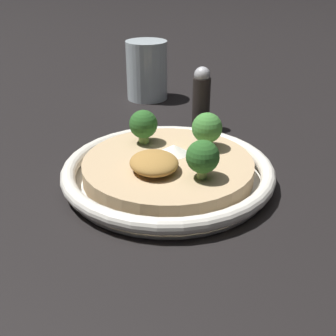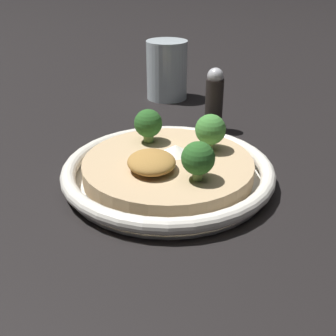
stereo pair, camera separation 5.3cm
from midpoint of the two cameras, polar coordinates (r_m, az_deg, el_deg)
The scene contains 9 objects.
ground_plane at distance 0.54m, azimuth -2.82°, elevation -1.87°, with size 6.00×6.00×0.00m, color black.
risotto_bowl at distance 0.53m, azimuth -2.85°, elevation -0.41°, with size 0.27×0.27×0.03m.
cheese_sprinkle at distance 0.54m, azimuth -2.01°, elevation 2.52°, with size 0.04×0.04×0.01m.
crispy_onion_garnish at distance 0.49m, azimuth -4.96°, elevation 0.64°, with size 0.06×0.06×0.02m.
broccoli_right at distance 0.47m, azimuth 1.53°, elevation 1.39°, with size 0.04×0.04×0.05m.
broccoli_left at distance 0.56m, azimuth -6.05°, elevation 5.77°, with size 0.04×0.04×0.05m.
broccoli_back at distance 0.54m, azimuth 2.55°, elevation 5.35°, with size 0.04×0.04×0.05m.
drinking_glass at distance 0.84m, azimuth -4.72°, elevation 13.02°, with size 0.08×0.08×0.11m.
pepper_shaker at distance 0.68m, azimuth 2.31°, elevation 9.36°, with size 0.03×0.03×0.10m.
Camera 1 is at (0.45, -0.14, 0.26)m, focal length 45.00 mm.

